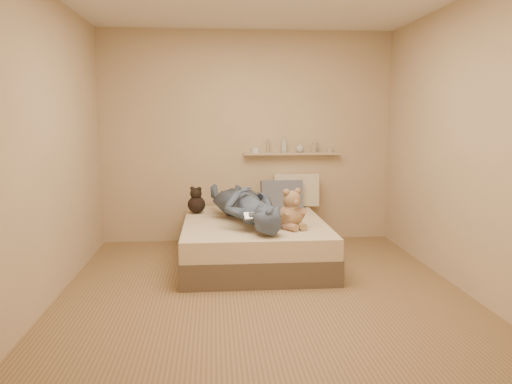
{
  "coord_description": "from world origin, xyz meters",
  "views": [
    {
      "loc": [
        -0.43,
        -4.32,
        1.55
      ],
      "look_at": [
        0.0,
        0.65,
        0.8
      ],
      "focal_mm": 35.0,
      "sensor_mm": 36.0,
      "label": 1
    }
  ],
  "objects": [
    {
      "name": "pillow_cream",
      "position": [
        0.6,
        1.76,
        0.65
      ],
      "size": [
        0.57,
        0.26,
        0.42
      ],
      "primitive_type": "cube",
      "rotation": [
        -0.15,
        0.0,
        -0.08
      ],
      "color": "#C1B999",
      "rests_on": "bed"
    },
    {
      "name": "dark_plush",
      "position": [
        -0.63,
        1.38,
        0.59
      ],
      "size": [
        0.2,
        0.2,
        0.31
      ],
      "color": "black",
      "rests_on": "bed"
    },
    {
      "name": "wall_shelf",
      "position": [
        0.55,
        1.84,
        1.1
      ],
      "size": [
        1.2,
        0.12,
        0.03
      ],
      "primitive_type": "cube",
      "color": "tan",
      "rests_on": "wall_back"
    },
    {
      "name": "bed",
      "position": [
        0.0,
        0.93,
        0.22
      ],
      "size": [
        1.5,
        1.9,
        0.45
      ],
      "color": "brown",
      "rests_on": "floor"
    },
    {
      "name": "person",
      "position": [
        -0.1,
        0.85,
        0.64
      ],
      "size": [
        0.95,
        1.72,
        0.39
      ],
      "primitive_type": "imported",
      "rotation": [
        0.0,
        0.0,
        3.38
      ],
      "color": "#3F4B63",
      "rests_on": "bed"
    },
    {
      "name": "pillow_grey",
      "position": [
        0.4,
        1.62,
        0.62
      ],
      "size": [
        0.51,
        0.22,
        0.36
      ],
      "primitive_type": "cube",
      "rotation": [
        -0.18,
        0.0,
        0.04
      ],
      "color": "slate",
      "rests_on": "bed"
    },
    {
      "name": "game_console",
      "position": [
        -0.05,
        0.33,
        0.62
      ],
      "size": [
        0.2,
        0.11,
        0.07
      ],
      "color": "#ACAFB3",
      "rests_on": "bed"
    },
    {
      "name": "shelf_bottles",
      "position": [
        0.56,
        1.84,
        1.19
      ],
      "size": [
        1.02,
        0.14,
        0.2
      ],
      "color": "white",
      "rests_on": "wall_shelf"
    },
    {
      "name": "room",
      "position": [
        0.0,
        0.0,
        1.3
      ],
      "size": [
        3.8,
        3.8,
        3.8
      ],
      "color": "olive",
      "rests_on": "ground"
    },
    {
      "name": "teddy_bear",
      "position": [
        0.34,
        0.5,
        0.62
      ],
      "size": [
        0.32,
        0.33,
        0.41
      ],
      "color": "tan",
      "rests_on": "bed"
    }
  ]
}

